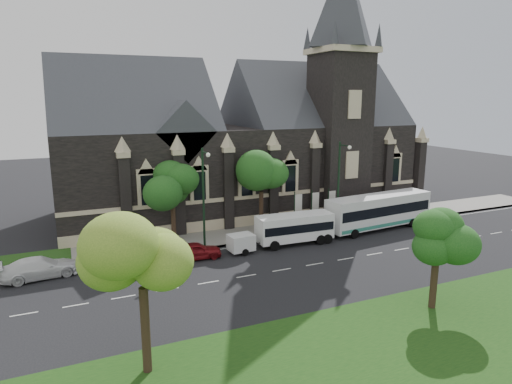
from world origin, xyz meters
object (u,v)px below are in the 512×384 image
tour_coach (379,211)px  banner_flag_right (331,203)px  street_lamp_mid (204,193)px  banner_flag_left (297,207)px  car_far_white (40,268)px  tree_park_east (438,237)px  box_trailer (241,243)px  tree_walk_right (262,173)px  sedan (133,255)px  tree_walk_left (173,181)px  tree_park_near (145,245)px  street_lamp_near (340,181)px  banner_flag_center (314,205)px  shuttle_bus (295,227)px  car_far_red (196,251)px

tour_coach → banner_flag_right: bearing=136.0°
street_lamp_mid → banner_flag_left: bearing=10.5°
tour_coach → car_far_white: tour_coach is taller
tree_park_east → box_trailer: tree_park_east is taller
tree_walk_right → banner_flag_left: bearing=-29.1°
tree_park_east → box_trailer: size_ratio=2.00×
sedan → car_far_white: size_ratio=0.87×
tree_walk_left → car_far_white: bearing=-157.4°
tree_walk_left → tree_park_near: bearing=-107.1°
street_lamp_near → banner_flag_right: 3.34m
tree_park_east → banner_flag_center: bearing=83.4°
box_trailer → shuttle_bus: bearing=-1.3°
banner_flag_left → tree_walk_left: bearing=172.0°
banner_flag_right → tree_walk_right: bearing=166.4°
shuttle_bus → box_trailer: 5.52m
tree_walk_left → street_lamp_mid: street_lamp_mid is taller
shuttle_bus → box_trailer: size_ratio=2.30×
banner_flag_center → car_far_white: bearing=-173.2°
street_lamp_near → banner_flag_center: bearing=131.9°
street_lamp_near → banner_flag_right: (0.29, 1.91, -2.73)m
car_far_red → banner_flag_center: bearing=-70.9°
tree_walk_right → street_lamp_near: (6.79, -3.62, -0.71)m
tree_park_near → sedan: size_ratio=1.81×
tree_walk_right → tour_coach: (10.90, -4.78, -3.90)m
tree_park_near → street_lamp_mid: (7.77, 15.86, -1.30)m
tree_park_near → street_lamp_near: street_lamp_near is taller
street_lamp_mid → sedan: (-6.44, -1.15, -4.33)m
tree_walk_left → street_lamp_near: (15.80, -3.61, -0.62)m
car_far_red → car_far_white: 11.80m
banner_flag_center → sedan: bearing=-170.7°
street_lamp_near → box_trailer: 12.38m
car_far_white → banner_flag_left: bearing=-90.4°
street_lamp_near → shuttle_bus: (-5.98, -1.84, -3.52)m
banner_flag_left → sedan: 17.08m
banner_flag_right → sedan: banner_flag_right is taller
tree_walk_left → box_trailer: (4.35, -5.79, -4.80)m
banner_flag_right → car_far_white: bearing=-173.6°
tree_park_east → shuttle_bus: size_ratio=0.87×
banner_flag_left → tree_park_near: bearing=-135.5°
banner_flag_left → street_lamp_near: bearing=-27.2°
tour_coach → banner_flag_left: bearing=153.3°
banner_flag_center → tree_walk_right: bearing=161.4°
banner_flag_right → banner_flag_center: bearing=180.0°
banner_flag_right → car_far_red: size_ratio=0.94×
tree_walk_left → tour_coach: 20.83m
car_far_red → tree_walk_right: bearing=-53.8°
banner_flag_left → sedan: bearing=-169.6°
tree_park_east → banner_flag_center: size_ratio=1.57×
tree_park_near → banner_flag_left: bearing=44.5°
banner_flag_left → car_far_white: (-23.51, -3.06, -1.59)m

